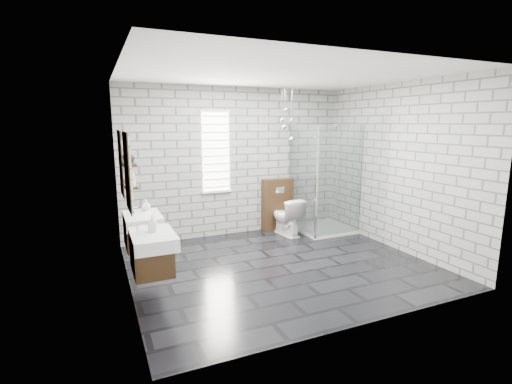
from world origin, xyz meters
TOP-DOWN VIEW (x-y plane):
  - floor at (0.00, 0.00)m, footprint 4.20×3.60m
  - ceiling at (0.00, 0.00)m, footprint 4.20×3.60m
  - wall_back at (0.00, 1.81)m, footprint 4.20×0.02m
  - wall_front at (0.00, -1.81)m, footprint 4.20×0.02m
  - wall_left at (-2.11, 0.00)m, footprint 0.02×3.60m
  - wall_right at (2.11, 0.00)m, footprint 0.02×3.60m
  - vanity_left at (-1.91, -0.47)m, footprint 0.47×0.70m
  - vanity_right at (-1.91, 0.46)m, footprint 0.47×0.70m
  - shelf_lower at (-2.03, -0.05)m, footprint 0.14×0.30m
  - shelf_upper at (-2.03, -0.05)m, footprint 0.14×0.30m
  - window at (-0.40, 1.78)m, footprint 0.56×0.05m
  - cistern_panel at (0.80, 1.70)m, footprint 0.60×0.20m
  - flush_plate at (0.80, 1.60)m, footprint 0.18×0.01m
  - shower_enclosure at (1.50, 1.18)m, footprint 1.00×1.00m
  - pendant_cluster at (0.81, 1.37)m, footprint 0.29×0.21m
  - toilet at (0.80, 1.32)m, footprint 0.47×0.73m
  - soap_bottle_a at (-1.86, -0.42)m, footprint 0.11×0.11m
  - soap_bottle_b at (-1.78, 0.70)m, footprint 0.16×0.16m
  - soap_bottle_c at (-2.02, -0.16)m, footprint 0.10×0.10m
  - vase at (-2.02, 0.05)m, footprint 0.15×0.15m

SIDE VIEW (x-z plane):
  - floor at x=0.00m, z-range -0.02..0.00m
  - toilet at x=0.80m, z-range 0.00..0.70m
  - cistern_panel at x=0.80m, z-range 0.00..1.00m
  - shower_enclosure at x=1.50m, z-range -0.51..1.52m
  - vanity_left at x=-1.91m, z-range -0.03..1.54m
  - vanity_right at x=-1.91m, z-range -0.03..1.54m
  - flush_plate at x=0.80m, z-range 0.74..0.86m
  - soap_bottle_b at x=-1.78m, z-range 0.85..1.01m
  - soap_bottle_a at x=-1.86m, z-range 0.85..1.05m
  - shelf_lower at x=-2.03m, z-range 1.31..1.33m
  - wall_back at x=0.00m, z-range 0.00..2.70m
  - wall_front at x=0.00m, z-range 0.00..2.70m
  - wall_left at x=-2.11m, z-range 0.00..2.70m
  - wall_right at x=2.11m, z-range 0.00..2.70m
  - soap_bottle_c at x=-2.02m, z-range 1.33..1.54m
  - window at x=-0.40m, z-range 0.81..2.29m
  - shelf_upper at x=-2.03m, z-range 1.57..1.59m
  - vase at x=-2.02m, z-range 1.59..1.73m
  - pendant_cluster at x=0.81m, z-range 1.59..2.55m
  - ceiling at x=0.00m, z-range 2.70..2.72m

